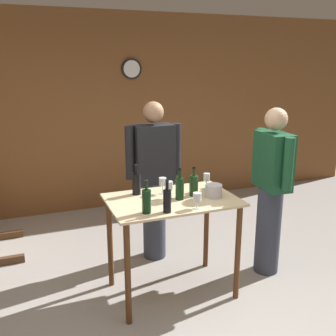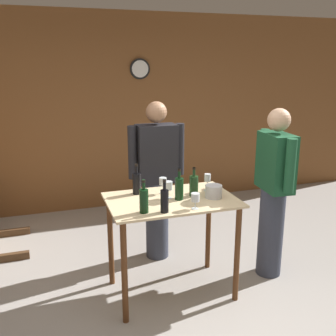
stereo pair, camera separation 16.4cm
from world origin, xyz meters
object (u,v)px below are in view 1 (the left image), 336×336
object	(u,v)px
wine_glass_near_right	(197,197)
person_host	(154,178)
person_visitor_with_scarf	(271,189)
wine_bottle_center	(167,200)
wine_glass_near_center	(169,186)
wine_glass_near_left	(163,182)
ice_bucket	(214,191)
wine_glass_far_side	(207,178)
wine_bottle_left	(136,183)
wine_bottle_far_right	(194,185)
wine_bottle_far_left	(147,201)
wine_bottle_right	(180,188)

from	to	relation	value
wine_glass_near_right	person_host	size ratio (longest dim) A/B	0.08
person_visitor_with_scarf	wine_bottle_center	bearing A→B (deg)	-166.57
wine_glass_near_center	wine_glass_near_left	bearing A→B (deg)	92.29
ice_bucket	person_visitor_with_scarf	xyz separation A→B (m)	(0.66, 0.09, -0.09)
wine_glass_near_right	wine_glass_far_side	world-z (taller)	wine_glass_far_side
wine_glass_near_center	ice_bucket	bearing A→B (deg)	-16.28
wine_bottle_left	wine_glass_near_left	bearing A→B (deg)	-16.44
wine_bottle_far_right	wine_glass_near_left	bearing A→B (deg)	147.92
wine_bottle_center	wine_glass_far_side	xyz separation A→B (m)	(0.53, 0.38, 0.01)
wine_bottle_far_right	wine_bottle_far_left	bearing A→B (deg)	-154.52
wine_bottle_far_right	wine_glass_near_right	world-z (taller)	wine_bottle_far_right
wine_glass_near_right	person_visitor_with_scarf	size ratio (longest dim) A/B	0.08
person_visitor_with_scarf	wine_glass_far_side	bearing A→B (deg)	170.70
wine_glass_far_side	person_host	bearing A→B (deg)	117.34
person_host	wine_bottle_far_right	bearing A→B (deg)	-79.03
wine_glass_near_left	wine_glass_far_side	world-z (taller)	wine_glass_far_side
wine_glass_near_center	person_visitor_with_scarf	world-z (taller)	person_visitor_with_scarf
wine_bottle_left	wine_bottle_right	xyz separation A→B (m)	(0.31, -0.26, 0.00)
wine_bottle_left	person_host	world-z (taller)	person_host
wine_glass_near_center	ice_bucket	distance (m)	0.40
wine_glass_near_center	wine_glass_near_right	xyz separation A→B (m)	(0.12, -0.31, -0.02)
wine_bottle_far_left	person_host	xyz separation A→B (m)	(0.38, 0.93, -0.12)
wine_bottle_left	wine_bottle_right	distance (m)	0.40
wine_glass_near_center	wine_bottle_right	bearing A→B (deg)	-38.00
person_host	wine_glass_near_left	bearing A→B (deg)	-100.91
wine_glass_near_left	wine_glass_far_side	size ratio (longest dim) A/B	0.92
wine_glass_near_left	ice_bucket	world-z (taller)	wine_glass_near_left
wine_bottle_far_left	wine_glass_near_left	size ratio (longest dim) A/B	1.82
wine_bottle_center	wine_glass_near_left	world-z (taller)	wine_bottle_center
wine_glass_near_left	person_host	xyz separation A→B (m)	(0.10, 0.54, -0.13)
wine_bottle_left	wine_glass_near_center	bearing A→B (deg)	-41.16
wine_bottle_left	wine_bottle_far_left	bearing A→B (deg)	-97.03
wine_bottle_far_left	wine_bottle_right	distance (m)	0.41
wine_glass_far_side	ice_bucket	distance (m)	0.20
wine_bottle_far_left	person_host	world-z (taller)	person_host
ice_bucket	person_visitor_with_scarf	distance (m)	0.68
wine_glass_near_center	person_visitor_with_scarf	size ratio (longest dim) A/B	0.09
wine_bottle_far_right	person_visitor_with_scarf	bearing A→B (deg)	-0.66
wine_bottle_center	person_visitor_with_scarf	bearing A→B (deg)	13.43
wine_bottle_far_left	wine_glass_far_side	world-z (taller)	wine_bottle_far_left
wine_bottle_center	person_host	world-z (taller)	person_host
wine_bottle_right	person_visitor_with_scarf	distance (m)	0.97
wine_glass_near_right	ice_bucket	bearing A→B (deg)	38.52
wine_glass_far_side	person_visitor_with_scarf	world-z (taller)	person_visitor_with_scarf
wine_glass_near_left	wine_glass_near_right	world-z (taller)	wine_glass_near_left
wine_bottle_left	wine_bottle_center	xyz separation A→B (m)	(0.10, -0.50, -0.00)
person_host	wine_glass_far_side	bearing A→B (deg)	-62.66
wine_bottle_far_left	wine_glass_near_right	xyz separation A→B (m)	(0.41, -0.05, -0.01)
person_host	person_visitor_with_scarf	xyz separation A→B (m)	(0.94, -0.69, -0.01)
wine_glass_near_right	wine_bottle_right	bearing A→B (deg)	100.50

